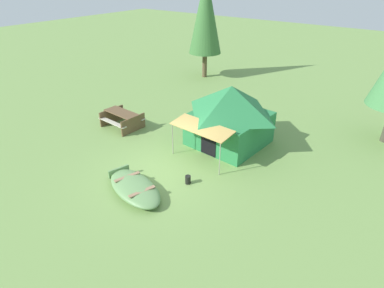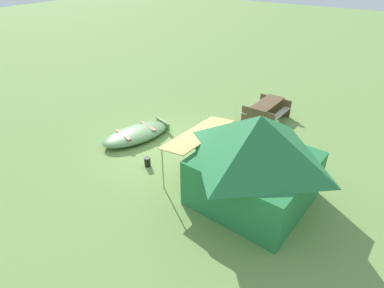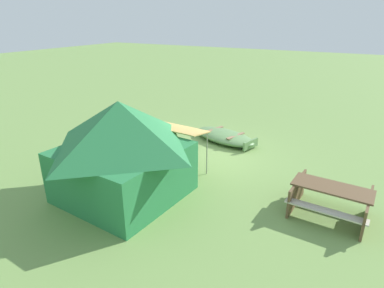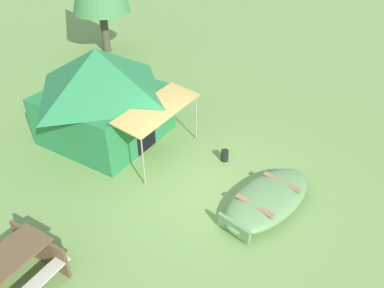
{
  "view_description": "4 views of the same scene",
  "coord_description": "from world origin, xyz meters",
  "px_view_note": "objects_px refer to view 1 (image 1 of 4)",
  "views": [
    {
      "loc": [
        7.25,
        -7.72,
        6.98
      ],
      "look_at": [
        0.86,
        0.82,
        1.14
      ],
      "focal_mm": 30.39,
      "sensor_mm": 36.0,
      "label": 1
    },
    {
      "loc": [
        7.79,
        6.21,
        6.14
      ],
      "look_at": [
        0.28,
        1.11,
        0.73
      ],
      "focal_mm": 30.08,
      "sensor_mm": 36.0,
      "label": 2
    },
    {
      "loc": [
        -4.62,
        9.52,
        4.61
      ],
      "look_at": [
        -0.07,
        1.44,
        0.95
      ],
      "focal_mm": 30.27,
      "sensor_mm": 36.0,
      "label": 3
    },
    {
      "loc": [
        -6.25,
        -2.92,
        6.02
      ],
      "look_at": [
        0.2,
        0.42,
        1.06
      ],
      "focal_mm": 34.81,
      "sensor_mm": 36.0,
      "label": 4
    }
  ],
  "objects_px": {
    "cooler_box": "(214,147)",
    "fuel_can": "(188,180)",
    "beached_rowboat": "(135,187)",
    "picnic_table": "(122,118)",
    "canvas_cabin_tent": "(230,115)",
    "pine_tree_back_right": "(206,13)"
  },
  "relations": [
    {
      "from": "picnic_table",
      "to": "fuel_can",
      "type": "height_order",
      "value": "picnic_table"
    },
    {
      "from": "picnic_table",
      "to": "cooler_box",
      "type": "height_order",
      "value": "picnic_table"
    },
    {
      "from": "picnic_table",
      "to": "fuel_can",
      "type": "relative_size",
      "value": 5.99
    },
    {
      "from": "fuel_can",
      "to": "pine_tree_back_right",
      "type": "xyz_separation_m",
      "value": [
        -7.06,
        11.18,
        4.12
      ]
    },
    {
      "from": "beached_rowboat",
      "to": "cooler_box",
      "type": "bearing_deg",
      "value": 81.47
    },
    {
      "from": "cooler_box",
      "to": "fuel_can",
      "type": "distance_m",
      "value": 2.64
    },
    {
      "from": "beached_rowboat",
      "to": "canvas_cabin_tent",
      "type": "height_order",
      "value": "canvas_cabin_tent"
    },
    {
      "from": "cooler_box",
      "to": "fuel_can",
      "type": "xyz_separation_m",
      "value": [
        0.54,
        -2.58,
        -0.01
      ]
    },
    {
      "from": "beached_rowboat",
      "to": "canvas_cabin_tent",
      "type": "xyz_separation_m",
      "value": [
        0.72,
        5.12,
        1.16
      ]
    },
    {
      "from": "picnic_table",
      "to": "fuel_can",
      "type": "bearing_deg",
      "value": -18.85
    },
    {
      "from": "fuel_can",
      "to": "canvas_cabin_tent",
      "type": "bearing_deg",
      "value": 97.04
    },
    {
      "from": "pine_tree_back_right",
      "to": "beached_rowboat",
      "type": "bearing_deg",
      "value": -65.14
    },
    {
      "from": "canvas_cabin_tent",
      "to": "pine_tree_back_right",
      "type": "distance_m",
      "value": 10.49
    },
    {
      "from": "picnic_table",
      "to": "cooler_box",
      "type": "relative_size",
      "value": 3.92
    },
    {
      "from": "picnic_table",
      "to": "pine_tree_back_right",
      "type": "height_order",
      "value": "pine_tree_back_right"
    },
    {
      "from": "cooler_box",
      "to": "fuel_can",
      "type": "bearing_deg",
      "value": -78.18
    },
    {
      "from": "fuel_can",
      "to": "pine_tree_back_right",
      "type": "height_order",
      "value": "pine_tree_back_right"
    },
    {
      "from": "beached_rowboat",
      "to": "fuel_can",
      "type": "relative_size",
      "value": 9.28
    },
    {
      "from": "cooler_box",
      "to": "pine_tree_back_right",
      "type": "xyz_separation_m",
      "value": [
        -6.52,
        8.59,
        4.11
      ]
    },
    {
      "from": "pine_tree_back_right",
      "to": "picnic_table",
      "type": "bearing_deg",
      "value": -80.44
    },
    {
      "from": "beached_rowboat",
      "to": "picnic_table",
      "type": "bearing_deg",
      "value": 141.68
    },
    {
      "from": "canvas_cabin_tent",
      "to": "picnic_table",
      "type": "distance_m",
      "value": 5.4
    }
  ]
}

